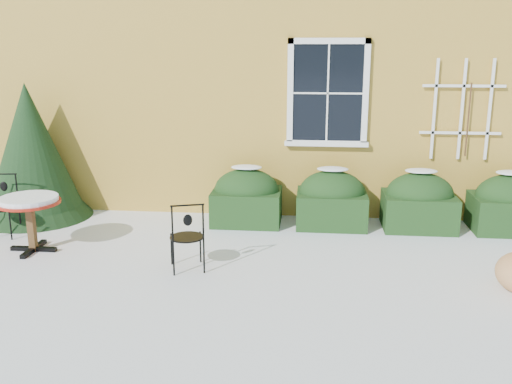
# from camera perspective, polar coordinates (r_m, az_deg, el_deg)

# --- Properties ---
(ground) EXTENTS (80.00, 80.00, 0.00)m
(ground) POSITION_cam_1_polar(r_m,az_deg,el_deg) (6.50, -0.90, -9.93)
(ground) COLOR white
(ground) RESTS_ON ground
(house) EXTENTS (12.40, 8.40, 6.40)m
(house) POSITION_cam_1_polar(r_m,az_deg,el_deg) (12.90, 2.79, 16.82)
(house) COLOR gold
(house) RESTS_ON ground
(hedge_row) EXTENTS (4.95, 0.80, 0.91)m
(hedge_row) POSITION_cam_1_polar(r_m,az_deg,el_deg) (8.78, 11.81, -0.90)
(hedge_row) COLOR black
(hedge_row) RESTS_ON ground
(evergreen_shrub) EXTENTS (1.76, 1.76, 2.13)m
(evergreen_shrub) POSITION_cam_1_polar(r_m,az_deg,el_deg) (9.67, -21.48, 2.59)
(evergreen_shrub) COLOR black
(evergreen_shrub) RESTS_ON ground
(bistro_table) EXTENTS (0.81, 0.81, 0.75)m
(bistro_table) POSITION_cam_1_polar(r_m,az_deg,el_deg) (8.09, -21.73, -1.31)
(bistro_table) COLOR black
(bistro_table) RESTS_ON ground
(patio_chair_near) EXTENTS (0.49, 0.49, 0.88)m
(patio_chair_near) POSITION_cam_1_polar(r_m,az_deg,el_deg) (6.99, -6.90, -4.39)
(patio_chair_near) COLOR black
(patio_chair_near) RESTS_ON ground
(patio_chair_far) EXTENTS (0.45, 0.44, 0.89)m
(patio_chair_far) POSITION_cam_1_polar(r_m,az_deg,el_deg) (8.99, -24.09, -1.24)
(patio_chair_far) COLOR black
(patio_chair_far) RESTS_ON ground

